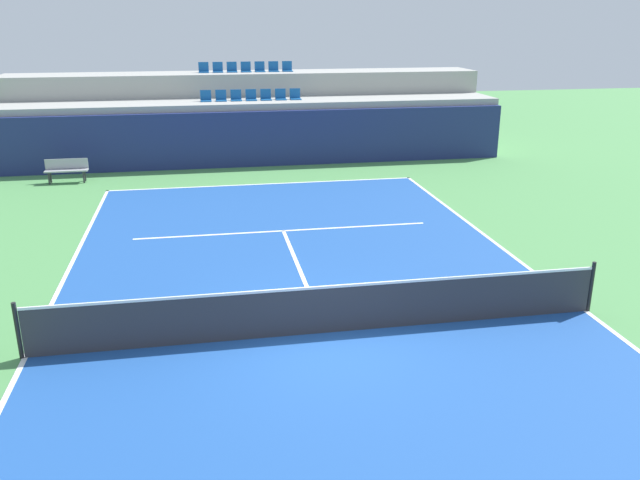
# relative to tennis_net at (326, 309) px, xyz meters

# --- Properties ---
(ground_plane) EXTENTS (80.00, 80.00, 0.00)m
(ground_plane) POSITION_rel_tennis_net_xyz_m (0.00, 0.00, -0.51)
(ground_plane) COLOR #4C8C4C
(court_surface) EXTENTS (11.00, 24.00, 0.01)m
(court_surface) POSITION_rel_tennis_net_xyz_m (0.00, 0.00, -0.50)
(court_surface) COLOR #1E4C99
(court_surface) RESTS_ON ground_plane
(baseline_far) EXTENTS (11.00, 0.10, 0.00)m
(baseline_far) POSITION_rel_tennis_net_xyz_m (0.00, 11.95, -0.50)
(baseline_far) COLOR white
(baseline_far) RESTS_ON court_surface
(sideline_left) EXTENTS (0.10, 24.00, 0.00)m
(sideline_left) POSITION_rel_tennis_net_xyz_m (-5.45, 0.00, -0.50)
(sideline_left) COLOR white
(sideline_left) RESTS_ON court_surface
(sideline_right) EXTENTS (0.10, 24.00, 0.00)m
(sideline_right) POSITION_rel_tennis_net_xyz_m (5.45, 0.00, -0.50)
(sideline_right) COLOR white
(sideline_right) RESTS_ON court_surface
(service_line_far) EXTENTS (8.26, 0.10, 0.00)m
(service_line_far) POSITION_rel_tennis_net_xyz_m (0.00, 6.40, -0.50)
(service_line_far) COLOR white
(service_line_far) RESTS_ON court_surface
(centre_service_line) EXTENTS (0.10, 6.40, 0.00)m
(centre_service_line) POSITION_rel_tennis_net_xyz_m (0.00, 3.20, -0.50)
(centre_service_line) COLOR white
(centre_service_line) RESTS_ON court_surface
(back_wall) EXTENTS (20.72, 0.30, 2.20)m
(back_wall) POSITION_rel_tennis_net_xyz_m (0.00, 15.08, 0.59)
(back_wall) COLOR navy
(back_wall) RESTS_ON ground_plane
(stands_tier_lower) EXTENTS (20.72, 2.40, 2.46)m
(stands_tier_lower) POSITION_rel_tennis_net_xyz_m (0.00, 16.43, 0.72)
(stands_tier_lower) COLOR #9E9E99
(stands_tier_lower) RESTS_ON ground_plane
(stands_tier_upper) EXTENTS (20.72, 2.40, 3.42)m
(stands_tier_upper) POSITION_rel_tennis_net_xyz_m (0.00, 18.83, 1.20)
(stands_tier_upper) COLOR #9E9E99
(stands_tier_upper) RESTS_ON ground_plane
(seating_row_lower) EXTENTS (4.14, 0.44, 0.44)m
(seating_row_lower) POSITION_rel_tennis_net_xyz_m (0.00, 16.52, 2.08)
(seating_row_lower) COLOR #145193
(seating_row_lower) RESTS_ON stands_tier_lower
(seating_row_upper) EXTENTS (4.14, 0.44, 0.44)m
(seating_row_upper) POSITION_rel_tennis_net_xyz_m (0.00, 18.92, 3.04)
(seating_row_upper) COLOR #145193
(seating_row_upper) RESTS_ON stands_tier_upper
(tennis_net) EXTENTS (11.08, 0.08, 1.07)m
(tennis_net) POSITION_rel_tennis_net_xyz_m (0.00, 0.00, 0.00)
(tennis_net) COLOR black
(tennis_net) RESTS_ON court_surface
(player_bench) EXTENTS (1.50, 0.40, 0.85)m
(player_bench) POSITION_rel_tennis_net_xyz_m (-7.02, 13.57, -0.00)
(player_bench) COLOR #99999E
(player_bench) RESTS_ON ground_plane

